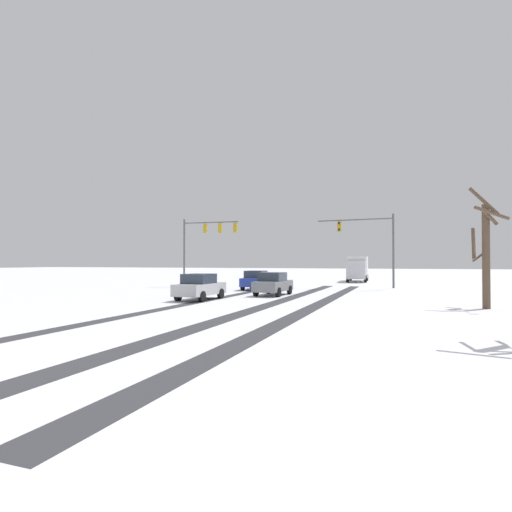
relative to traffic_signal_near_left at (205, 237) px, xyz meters
name	(u,v)px	position (x,y,z in m)	size (l,w,h in m)	color
wheel_track_left_lane	(273,304)	(10.77, -13.05, -4.77)	(0.97, 37.21, 0.01)	#38383D
wheel_track_right_lane	(203,301)	(6.40, -13.05, -4.77)	(0.83, 37.21, 0.01)	#38383D
wheel_track_center	(317,305)	(13.30, -13.05, -4.77)	(0.89, 37.21, 0.01)	#38383D
sidewalk_kerb_right	(418,311)	(18.32, -14.74, -4.72)	(4.00, 37.21, 0.12)	white
traffic_signal_near_left	(205,237)	(0.00, 0.00, 0.00)	(5.59, 0.62, 6.50)	#56565B
traffic_signal_near_right	(371,238)	(15.07, 1.96, -0.31)	(6.67, 0.53, 6.50)	#56565B
car_blue_lead	(256,280)	(5.91, -2.18, -3.96)	(2.01, 4.19, 1.62)	#233899
car_grey_second	(273,284)	(9.05, -7.43, -3.96)	(1.95, 4.16, 1.62)	slate
car_silver_third	(200,287)	(5.80, -12.28, -3.96)	(1.87, 4.12, 1.62)	#B7BABF
box_truck_delivery	(358,268)	(12.51, 15.87, -3.14)	(2.55, 7.49, 3.02)	#B7BABF
bare_tree_sidewalk_mid	(485,249)	(21.59, -11.92, -1.77)	(1.78, 1.66, 6.09)	brown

